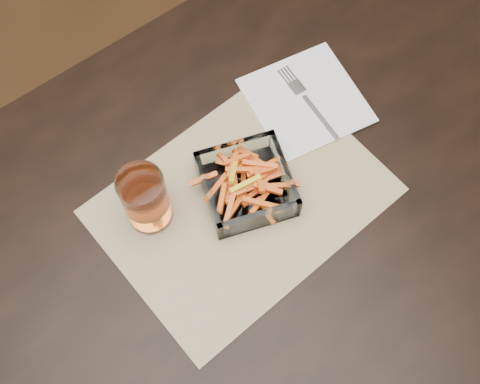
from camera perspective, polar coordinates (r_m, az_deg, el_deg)
name	(u,v)px	position (r m, az deg, el deg)	size (l,w,h in m)	color
dining_table	(211,274)	(1.05, -2.78, -7.76)	(1.60, 0.90, 0.75)	black
placemat	(243,201)	(1.00, 0.25, -0.82)	(0.45, 0.33, 0.00)	tan
glass_bowl	(247,186)	(0.98, 0.63, 0.62)	(0.18, 0.18, 0.05)	white
tumbler	(146,200)	(0.94, -8.92, -0.79)	(0.07, 0.07, 0.13)	white
napkin	(306,100)	(1.09, 6.26, 8.64)	(0.19, 0.19, 0.00)	white
fork	(307,100)	(1.09, 6.36, 8.65)	(0.03, 0.17, 0.00)	silver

